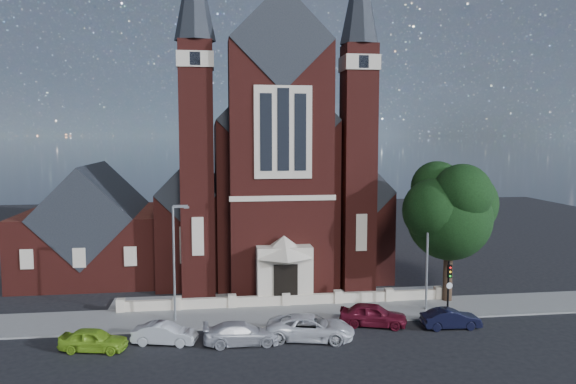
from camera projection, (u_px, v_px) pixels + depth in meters
name	position (u px, v px, depth m)	size (l,w,h in m)	color
ground	(273.00, 278.00, 50.45)	(120.00, 120.00, 0.00)	black
pavement_strip	(289.00, 315.00, 40.10)	(60.00, 5.00, 0.12)	slate
forecourt_paving	(282.00, 299.00, 44.04)	(26.00, 3.00, 0.14)	slate
forecourt_wall	(286.00, 306.00, 42.07)	(24.00, 0.40, 0.90)	beige
church	(265.00, 180.00, 57.46)	(20.01, 34.90, 29.20)	#501A15
parish_hall	(94.00, 232.00, 50.85)	(12.00, 12.20, 10.24)	#501A15
street_tree	(452.00, 213.00, 42.30)	(6.40, 6.60, 10.70)	black
street_lamp_left	(175.00, 256.00, 38.08)	(1.16, 0.22, 8.09)	gray
street_lamp_right	(429.00, 249.00, 40.51)	(1.16, 0.22, 8.09)	gray
traffic_signal	(449.00, 281.00, 39.28)	(0.28, 0.42, 4.00)	black
car_lime_van	(94.00, 340.00, 33.27)	(1.60, 3.98, 1.35)	#81B424
car_silver_a	(165.00, 334.00, 34.41)	(1.37, 3.93, 1.29)	#B0B4B8
car_silver_b	(242.00, 333.00, 34.33)	(1.90, 4.68, 1.36)	#B0B1B8
car_white_suv	(311.00, 328.00, 35.15)	(2.53, 5.49, 1.52)	silver
car_dark_red	(373.00, 315.00, 37.66)	(1.81, 4.50, 1.53)	maroon
car_navy	(451.00, 319.00, 37.22)	(1.36, 3.90, 1.28)	black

